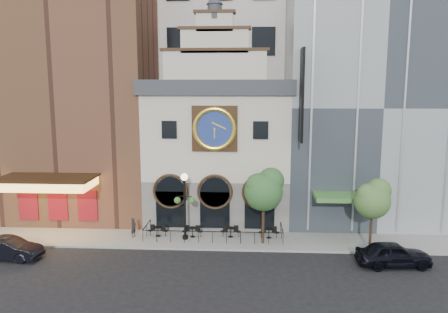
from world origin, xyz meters
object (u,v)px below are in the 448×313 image
bistro_2 (231,231)px  tree_right (373,198)px  bistro_1 (193,231)px  pedestrian (133,227)px  car_right (393,254)px  tree_left (264,189)px  car_left (9,249)px  bistro_0 (158,230)px  bistro_3 (269,232)px  lamppost (185,199)px

bistro_2 → tree_right: bearing=-10.1°
bistro_1 → pedestrian: bearing=-177.2°
car_right → pedestrian: pedestrian is taller
tree_left → tree_right: 7.80m
tree_left → tree_right: size_ratio=1.11×
bistro_1 → car_left: 13.08m
bistro_0 → bistro_3: (8.72, 0.06, 0.00)m
bistro_3 → bistro_1: bearing=-179.2°
bistro_3 → lamppost: 7.07m
bistro_2 → car_right: (11.01, -4.65, 0.21)m
bistro_2 → car_right: size_ratio=0.33×
tree_right → bistro_1: bearing=172.6°
lamppost → pedestrian: bearing=-179.6°
bistro_2 → pedestrian: (-7.61, -0.36, 0.29)m
bistro_2 → pedestrian: pedestrian is taller
car_right → tree_left: tree_left is taller
bistro_3 → car_left: (-18.16, -4.82, 0.14)m
car_right → bistro_0: bearing=70.0°
pedestrian → bistro_3: bearing=-68.1°
lamppost → car_left: bearing=-155.8°
car_left → lamppost: 12.69m
tree_left → bistro_1: bearing=169.5°
car_left → pedestrian: 8.80m
bistro_3 → car_right: bearing=-29.9°
lamppost → bistro_0: bearing=171.1°
tree_left → tree_right: tree_left is taller
bistro_3 → lamppost: bearing=-174.9°
bistro_1 → pedestrian: 4.65m
bistro_1 → lamppost: size_ratio=0.30×
bistro_2 → tree_right: (10.28, -1.84, 3.32)m
bistro_2 → bistro_3: same height
lamppost → tree_left: 6.13m
car_right → tree_left: (-8.48, 3.50, 3.52)m
bistro_1 → lamppost: 2.84m
car_right → car_left: car_right is taller
bistro_0 → bistro_2: (5.73, 0.11, 0.00)m
pedestrian → tree_right: bearing=-74.5°
bistro_3 → pedestrian: size_ratio=1.05×
bistro_1 → bistro_3: bearing=0.8°
bistro_1 → car_left: bearing=-158.8°
bistro_2 → bistro_3: (2.99, -0.05, 0.00)m
pedestrian → tree_left: 10.74m
bistro_3 → pedestrian: (-10.60, -0.31, 0.29)m
bistro_2 → bistro_3: bearing=-0.9°
pedestrian → tree_left: bearing=-74.2°
car_left → tree_left: (17.70, 3.72, 3.60)m
bistro_0 → bistro_1: (2.75, -0.01, 0.00)m
car_left → pedestrian: size_ratio=3.01×
car_left → pedestrian: pedestrian is taller
bistro_3 → car_right: 9.25m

